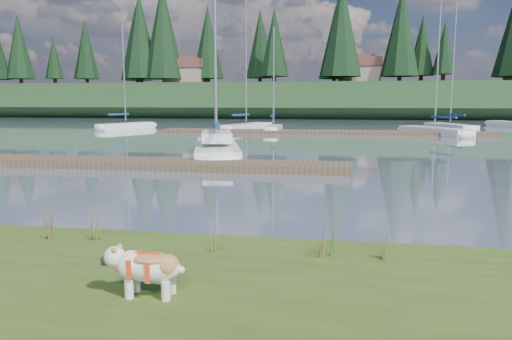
# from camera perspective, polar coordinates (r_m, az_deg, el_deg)

# --- Properties ---
(ground) EXTENTS (200.00, 200.00, 0.00)m
(ground) POSITION_cam_1_polar(r_m,az_deg,el_deg) (39.94, 4.68, 4.13)
(ground) COLOR slate
(ground) RESTS_ON ground
(ridge) EXTENTS (200.00, 20.00, 5.00)m
(ridge) POSITION_cam_1_polar(r_m,az_deg,el_deg) (82.76, 7.49, 7.81)
(ridge) COLOR #1A3319
(ridge) RESTS_ON ground
(bulldog) EXTENTS (0.98, 0.44, 0.59)m
(bulldog) POSITION_cam_1_polar(r_m,az_deg,el_deg) (6.17, -12.29, -10.65)
(bulldog) COLOR silver
(bulldog) RESTS_ON bank
(sailboat_main) EXTENTS (4.46, 9.97, 14.01)m
(sailboat_main) POSITION_cam_1_polar(r_m,az_deg,el_deg) (25.23, -4.56, 2.85)
(sailboat_main) COLOR white
(sailboat_main) RESTS_ON ground
(dock_near) EXTENTS (16.00, 2.00, 0.30)m
(dock_near) POSITION_cam_1_polar(r_m,az_deg,el_deg) (20.35, -12.26, 0.69)
(dock_near) COLOR #4C3D2C
(dock_near) RESTS_ON ground
(dock_far) EXTENTS (26.00, 2.20, 0.30)m
(dock_far) POSITION_cam_1_polar(r_m,az_deg,el_deg) (39.79, 7.56, 4.29)
(dock_far) COLOR #4C3D2C
(dock_far) RESTS_ON ground
(sailboat_bg_0) EXTENTS (3.93, 6.83, 10.07)m
(sailboat_bg_0) POSITION_cam_1_polar(r_m,az_deg,el_deg) (48.37, -14.13, 4.97)
(sailboat_bg_0) COLOR white
(sailboat_bg_0) RESTS_ON ground
(sailboat_bg_1) EXTENTS (4.04, 8.28, 12.18)m
(sailboat_bg_1) POSITION_cam_1_polar(r_m,az_deg,el_deg) (45.65, -0.68, 5.05)
(sailboat_bg_1) COLOR white
(sailboat_bg_1) RESTS_ON ground
(sailboat_bg_2) EXTENTS (1.34, 5.64, 8.68)m
(sailboat_bg_2) POSITION_cam_1_polar(r_m,az_deg,el_deg) (42.31, 2.07, 4.82)
(sailboat_bg_2) COLOR white
(sailboat_bg_2) RESTS_ON ground
(sailboat_bg_3) EXTENTS (5.18, 7.80, 11.77)m
(sailboat_bg_3) POSITION_cam_1_polar(r_m,az_deg,el_deg) (41.72, 19.14, 4.33)
(sailboat_bg_3) COLOR white
(sailboat_bg_3) RESTS_ON ground
(sailboat_bg_4) EXTENTS (3.85, 7.72, 11.30)m
(sailboat_bg_4) POSITION_cam_1_polar(r_m,az_deg,el_deg) (48.68, 20.90, 4.71)
(sailboat_bg_4) COLOR white
(sailboat_bg_4) RESTS_ON ground
(sailboat_bg_5) EXTENTS (4.69, 7.08, 10.47)m
(sailboat_bg_5) POSITION_cam_1_polar(r_m,az_deg,el_deg) (56.45, 27.15, 4.73)
(sailboat_bg_5) COLOR white
(sailboat_bg_5) RESTS_ON ground
(weed_0) EXTENTS (0.17, 0.14, 0.72)m
(weed_0) POSITION_cam_1_polar(r_m,az_deg,el_deg) (8.83, -17.81, -5.62)
(weed_0) COLOR #475B23
(weed_0) RESTS_ON bank
(weed_1) EXTENTS (0.17, 0.14, 0.44)m
(weed_1) POSITION_cam_1_polar(r_m,az_deg,el_deg) (7.80, -4.49, -7.92)
(weed_1) COLOR #475B23
(weed_1) RESTS_ON bank
(weed_2) EXTENTS (0.17, 0.14, 0.73)m
(weed_2) POSITION_cam_1_polar(r_m,az_deg,el_deg) (7.67, 8.49, -7.33)
(weed_2) COLOR #475B23
(weed_2) RESTS_ON bank
(weed_3) EXTENTS (0.17, 0.14, 0.58)m
(weed_3) POSITION_cam_1_polar(r_m,az_deg,el_deg) (9.09, -22.71, -5.85)
(weed_3) COLOR #475B23
(weed_3) RESTS_ON bank
(weed_4) EXTENTS (0.17, 0.14, 0.37)m
(weed_4) POSITION_cam_1_polar(r_m,az_deg,el_deg) (7.57, 7.01, -8.70)
(weed_4) COLOR #475B23
(weed_4) RESTS_ON bank
(weed_5) EXTENTS (0.17, 0.14, 0.54)m
(weed_5) POSITION_cam_1_polar(r_m,az_deg,el_deg) (7.65, 14.32, -8.12)
(weed_5) COLOR #475B23
(weed_5) RESTS_ON bank
(mud_lip) EXTENTS (60.00, 0.50, 0.14)m
(mud_lip) POSITION_cam_1_polar(r_m,az_deg,el_deg) (9.24, -14.04, -8.59)
(mud_lip) COLOR #33281C
(mud_lip) RESTS_ON ground
(conifer_1) EXTENTS (4.40, 4.40, 11.30)m
(conifer_1) POSITION_cam_1_polar(r_m,az_deg,el_deg) (92.14, -18.87, 12.94)
(conifer_1) COLOR #382619
(conifer_1) RESTS_ON ridge
(conifer_2) EXTENTS (6.60, 6.60, 16.05)m
(conifer_2) POSITION_cam_1_polar(r_m,az_deg,el_deg) (83.51, -10.58, 15.34)
(conifer_2) COLOR #382619
(conifer_2) RESTS_ON ridge
(conifer_3) EXTENTS (4.84, 4.84, 12.25)m
(conifer_3) POSITION_cam_1_polar(r_m,az_deg,el_deg) (83.31, 0.48, 14.24)
(conifer_3) COLOR #382619
(conifer_3) RESTS_ON ridge
(conifer_4) EXTENTS (6.16, 6.16, 15.10)m
(conifer_4) POSITION_cam_1_polar(r_m,az_deg,el_deg) (76.39, 9.74, 15.72)
(conifer_4) COLOR #382619
(conifer_4) RESTS_ON ridge
(conifer_5) EXTENTS (3.96, 3.96, 10.35)m
(conifer_5) POSITION_cam_1_polar(r_m,az_deg,el_deg) (80.89, 18.48, 13.38)
(conifer_5) COLOR #382619
(conifer_5) RESTS_ON ridge
(house_0) EXTENTS (6.30, 5.30, 4.65)m
(house_0) POSITION_cam_1_polar(r_m,az_deg,el_deg) (83.84, -8.03, 11.09)
(house_0) COLOR gray
(house_0) RESTS_ON ridge
(house_1) EXTENTS (6.30, 5.30, 4.65)m
(house_1) POSITION_cam_1_polar(r_m,az_deg,el_deg) (80.84, 11.83, 11.12)
(house_1) COLOR gray
(house_1) RESTS_ON ridge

